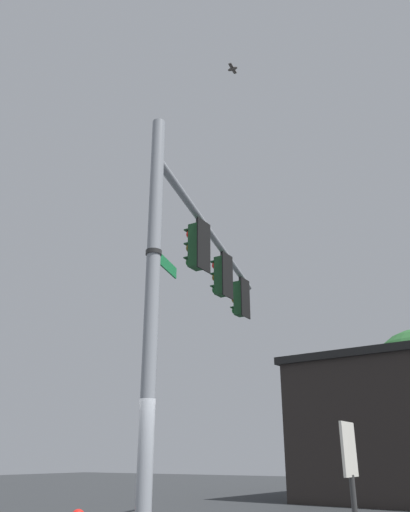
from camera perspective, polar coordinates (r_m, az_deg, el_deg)
The scene contains 8 objects.
signal_pole at distance 8.68m, azimuth -6.06°, elevation -6.46°, with size 0.25×0.25×7.79m, color gray.
mast_arm at distance 13.36m, azimuth 1.23°, elevation 1.69°, with size 0.18×0.18×8.23m, color gray.
traffic_light_nearest_pole at distance 11.67m, azimuth -0.94°, elevation 1.08°, with size 0.54×0.49×1.31m.
traffic_light_mid_inner at distance 13.60m, azimuth 1.85°, elevation -2.29°, with size 0.54×0.49×1.31m.
traffic_light_mid_outer at distance 15.60m, azimuth 3.94°, elevation -4.80°, with size 0.54×0.49×1.31m.
street_name_sign at distance 9.31m, azimuth -5.02°, elevation -0.36°, with size 1.25×0.46×0.22m.
bird_flying at distance 12.58m, azimuth 3.12°, elevation 20.26°, with size 0.36×0.25×0.08m.
historical_marker at distance 8.25m, azimuth 16.11°, elevation -22.52°, with size 0.60×0.08×2.13m.
Camera 1 is at (-6.60, -5.17, 1.64)m, focal length 35.61 mm.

